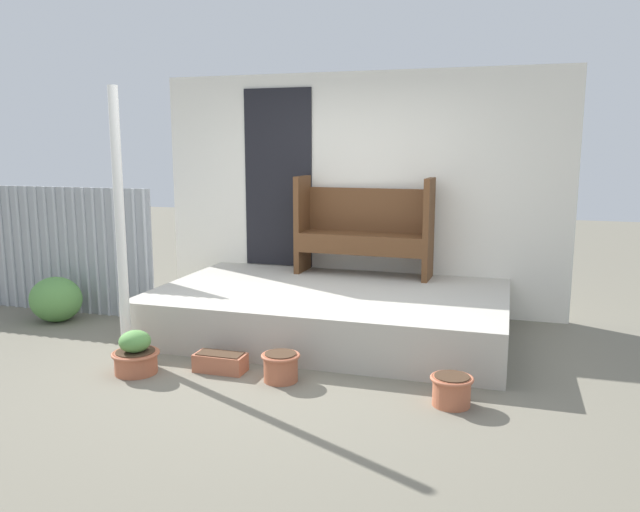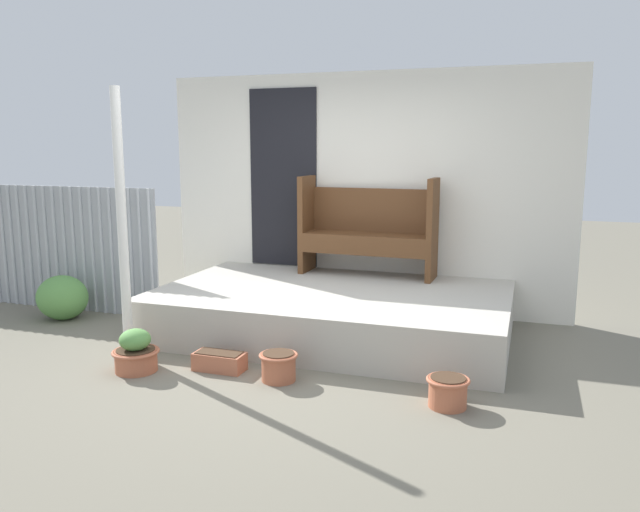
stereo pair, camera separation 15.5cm
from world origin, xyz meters
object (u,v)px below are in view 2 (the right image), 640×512
flower_pot_middle (279,365)px  shrub_by_fence (62,297)px  support_post (122,225)px  flower_pot_right (448,390)px  flower_pot_left (136,353)px  planter_box_rect (220,361)px  bench (368,226)px

flower_pot_middle → shrub_by_fence: bearing=162.5°
support_post → flower_pot_right: size_ratio=7.47×
flower_pot_left → shrub_by_fence: shrub_by_fence is taller
support_post → shrub_by_fence: 1.78m
support_post → flower_pot_right: 3.00m
planter_box_rect → support_post: bearing=173.7°
support_post → planter_box_rect: (0.95, -0.10, -1.07)m
support_post → flower_pot_middle: size_ratio=7.49×
flower_pot_middle → shrub_by_fence: (-2.84, 0.90, 0.11)m
flower_pot_middle → planter_box_rect: flower_pot_middle is taller
flower_pot_middle → bench: bearing=85.7°
flower_pot_right → shrub_by_fence: size_ratio=0.57×
flower_pot_left → planter_box_rect: (0.63, 0.24, -0.08)m
bench → planter_box_rect: bearing=-106.8°
bench → flower_pot_right: bench is taller
support_post → shrub_by_fence: size_ratio=4.23×
flower_pot_left → shrub_by_fence: 1.98m
flower_pot_left → shrub_by_fence: bearing=147.0°
bench → flower_pot_left: bench is taller
support_post → flower_pot_left: size_ratio=6.02×
flower_pot_right → planter_box_rect: bearing=175.7°
bench → planter_box_rect: 2.38m
flower_pot_left → support_post: bearing=132.7°
flower_pot_middle → flower_pot_left: bearing=-171.3°
flower_pot_right → planter_box_rect: size_ratio=0.73×
bench → planter_box_rect: size_ratio=3.49×
flower_pot_middle → flower_pot_right: size_ratio=1.00×
planter_box_rect → flower_pot_right: bearing=-4.3°
shrub_by_fence → bench: bearing=22.5°
planter_box_rect → flower_pot_middle: bearing=-5.7°
bench → flower_pot_middle: bearing=-92.5°
flower_pot_middle → shrub_by_fence: 2.98m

